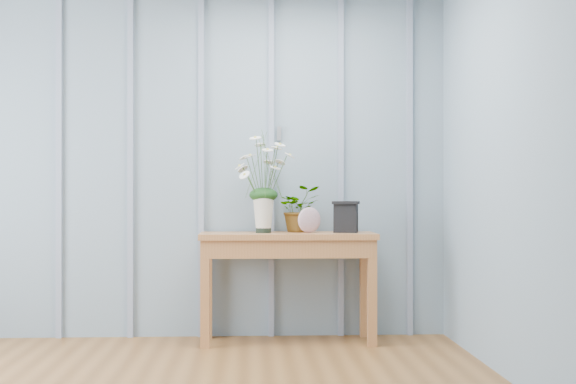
{
  "coord_description": "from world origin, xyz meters",
  "views": [
    {
      "loc": [
        0.59,
        -3.49,
        1.02
      ],
      "look_at": [
        0.86,
        1.94,
        1.03
      ],
      "focal_mm": 50.0,
      "sensor_mm": 36.0,
      "label": 1
    }
  ],
  "objects": [
    {
      "name": "sideboard",
      "position": [
        0.86,
        1.99,
        0.64
      ],
      "size": [
        1.2,
        0.45,
        0.75
      ],
      "color": "#A06335",
      "rests_on": "ground"
    },
    {
      "name": "room_shell",
      "position": [
        0.0,
        0.92,
        1.99
      ],
      "size": [
        4.0,
        4.5,
        2.5
      ],
      "color": "#7E93A3",
      "rests_on": "ground"
    },
    {
      "name": "spider_plant",
      "position": [
        0.94,
        2.12,
        0.91
      ],
      "size": [
        0.34,
        0.32,
        0.32
      ],
      "primitive_type": "imported",
      "rotation": [
        0.0,
        0.0,
        0.24
      ],
      "color": "#113713",
      "rests_on": "sideboard"
    },
    {
      "name": "daisy_vase",
      "position": [
        0.69,
        2.0,
        1.17
      ],
      "size": [
        0.47,
        0.36,
        0.67
      ],
      "color": "black",
      "rests_on": "sideboard"
    },
    {
      "name": "carved_box",
      "position": [
        1.26,
        1.99,
        0.86
      ],
      "size": [
        0.21,
        0.18,
        0.22
      ],
      "color": "black",
      "rests_on": "sideboard"
    },
    {
      "name": "felt_disc_vessel",
      "position": [
        1.0,
        1.96,
        0.84
      ],
      "size": [
        0.18,
        0.12,
        0.18
      ],
      "primitive_type": "ellipsoid",
      "rotation": [
        0.0,
        0.0,
        0.44
      ],
      "color": "#884F6E",
      "rests_on": "sideboard"
    }
  ]
}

